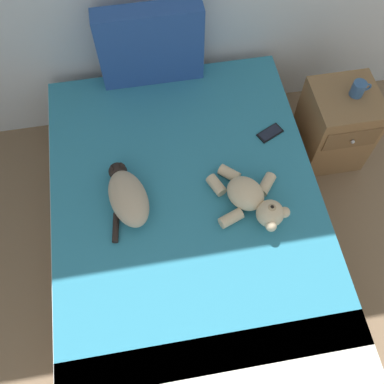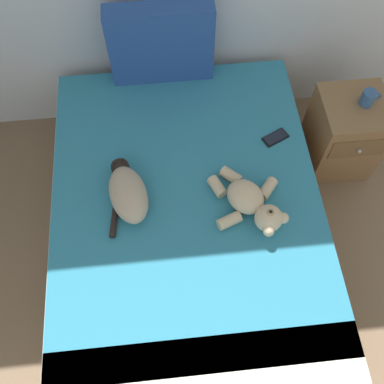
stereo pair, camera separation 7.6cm
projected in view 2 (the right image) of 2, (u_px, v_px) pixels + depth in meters
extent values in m
cube|color=olive|center=(188.00, 231.00, 2.65)|extent=(1.49, 2.01, 0.29)
cube|color=white|center=(187.00, 213.00, 2.44)|extent=(1.44, 1.95, 0.20)
cube|color=teal|center=(186.00, 194.00, 2.37)|extent=(1.43, 1.81, 0.02)
cube|color=silver|center=(206.00, 375.00, 1.93)|extent=(1.43, 0.32, 0.02)
cube|color=#264C99|center=(161.00, 44.00, 2.55)|extent=(0.61, 0.13, 0.50)
ellipsoid|color=tan|center=(128.00, 195.00, 2.27)|extent=(0.26, 0.37, 0.15)
sphere|color=black|center=(120.00, 167.00, 2.38)|extent=(0.10, 0.10, 0.10)
cone|color=black|center=(114.00, 163.00, 2.32)|extent=(0.04, 0.04, 0.04)
cone|color=black|center=(124.00, 160.00, 2.33)|extent=(0.04, 0.04, 0.04)
cylinder|color=black|center=(114.00, 223.00, 2.26)|extent=(0.05, 0.16, 0.03)
ellipsoid|color=black|center=(132.00, 183.00, 2.36)|extent=(0.08, 0.11, 0.04)
ellipsoid|color=beige|center=(245.00, 197.00, 2.27)|extent=(0.26, 0.27, 0.14)
sphere|color=beige|center=(268.00, 218.00, 2.21)|extent=(0.14, 0.14, 0.14)
sphere|color=tan|center=(270.00, 214.00, 2.17)|extent=(0.06, 0.06, 0.06)
sphere|color=black|center=(271.00, 212.00, 2.15)|extent=(0.02, 0.02, 0.02)
sphere|color=beige|center=(283.00, 218.00, 2.20)|extent=(0.06, 0.06, 0.06)
sphere|color=beige|center=(269.00, 231.00, 2.17)|extent=(0.06, 0.06, 0.06)
cylinder|color=beige|center=(267.00, 189.00, 2.34)|extent=(0.12, 0.13, 0.06)
cylinder|color=beige|center=(231.00, 176.00, 2.38)|extent=(0.12, 0.12, 0.06)
cylinder|color=beige|center=(229.00, 221.00, 2.25)|extent=(0.14, 0.10, 0.06)
cylinder|color=beige|center=(217.00, 187.00, 2.34)|extent=(0.10, 0.13, 0.06)
cube|color=black|center=(275.00, 138.00, 2.53)|extent=(0.16, 0.13, 0.01)
cube|color=black|center=(275.00, 137.00, 2.52)|extent=(0.14, 0.11, 0.00)
cube|color=olive|center=(343.00, 134.00, 2.83)|extent=(0.40, 0.40, 0.57)
cube|color=brown|center=(359.00, 149.00, 2.62)|extent=(0.34, 0.01, 0.16)
sphere|color=#B2B2B7|center=(360.00, 151.00, 2.62)|extent=(0.02, 0.02, 0.02)
cylinder|color=#33598C|center=(368.00, 98.00, 2.55)|extent=(0.08, 0.08, 0.09)
torus|color=#33598C|center=(377.00, 97.00, 2.54)|extent=(0.06, 0.01, 0.06)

